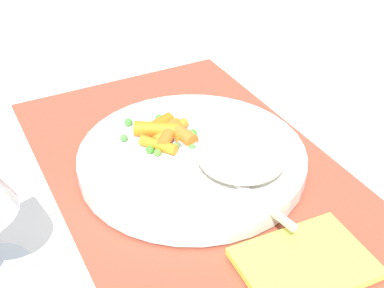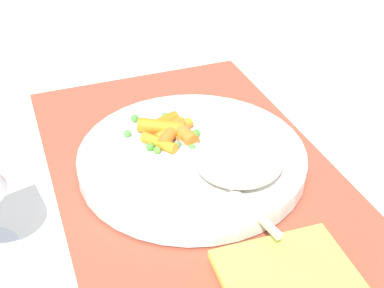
{
  "view_description": "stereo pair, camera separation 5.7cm",
  "coord_description": "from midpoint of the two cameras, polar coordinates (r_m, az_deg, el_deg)",
  "views": [
    {
      "loc": [
        -0.43,
        0.22,
        0.37
      ],
      "look_at": [
        0.0,
        0.0,
        0.04
      ],
      "focal_mm": 49.81,
      "sensor_mm": 36.0,
      "label": 1
    },
    {
      "loc": [
        -0.45,
        0.17,
        0.37
      ],
      "look_at": [
        0.0,
        0.0,
        0.04
      ],
      "focal_mm": 49.81,
      "sensor_mm": 36.0,
      "label": 2
    }
  ],
  "objects": [
    {
      "name": "ground_plane",
      "position": [
        0.61,
        -2.69,
        -2.86
      ],
      "size": [
        2.4,
        2.4,
        0.0
      ],
      "primitive_type": "plane",
      "color": "white"
    },
    {
      "name": "placemat",
      "position": [
        0.61,
        -2.7,
        -2.64
      ],
      "size": [
        0.48,
        0.31,
        0.01
      ],
      "primitive_type": "cube",
      "color": "#9E4733",
      "rests_on": "ground_plane"
    },
    {
      "name": "plate",
      "position": [
        0.6,
        -2.73,
        -1.66
      ],
      "size": [
        0.26,
        0.26,
        0.02
      ],
      "primitive_type": "cylinder",
      "color": "white",
      "rests_on": "placemat"
    },
    {
      "name": "rice_mound",
      "position": [
        0.56,
        2.42,
        -1.37
      ],
      "size": [
        0.1,
        0.09,
        0.03
      ],
      "primitive_type": "ellipsoid",
      "color": "beige",
      "rests_on": "plate"
    },
    {
      "name": "carrot_portion",
      "position": [
        0.61,
        -5.34,
        1.17
      ],
      "size": [
        0.07,
        0.07,
        0.02
      ],
      "color": "orange",
      "rests_on": "plate"
    },
    {
      "name": "pea_scatter",
      "position": [
        0.61,
        -6.21,
        0.73
      ],
      "size": [
        0.1,
        0.08,
        0.01
      ],
      "color": "green",
      "rests_on": "plate"
    },
    {
      "name": "fork",
      "position": [
        0.57,
        -0.48,
        -2.52
      ],
      "size": [
        0.2,
        0.04,
        0.01
      ],
      "color": "#BBBBBB",
      "rests_on": "plate"
    },
    {
      "name": "napkin",
      "position": [
        0.5,
        8.72,
        -12.63
      ],
      "size": [
        0.09,
        0.12,
        0.01
      ],
      "primitive_type": "cube",
      "rotation": [
        0.0,
        0.0,
        -0.05
      ],
      "color": "#EAE54C",
      "rests_on": "placemat"
    }
  ]
}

